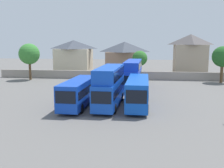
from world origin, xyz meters
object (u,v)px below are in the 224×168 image
Objects in this scene: bus_4 at (111,76)px; tree_right_of_lot at (223,57)px; tree_left_of_lot at (140,59)px; bus_5 at (133,73)px; house_terrace_centre at (124,58)px; bus_2 at (109,84)px; bus_3 at (138,91)px; bus_1 at (79,91)px; tree_behind_wall at (29,54)px; house_terrace_right at (190,54)px; house_terrace_left at (74,57)px.

bus_4 is 22.68m from tree_right_of_lot.
bus_4 is 1.72× the size of tree_left_of_lot.
bus_5 is 12.87m from tree_left_of_lot.
bus_4 is at bearing -92.29° from house_terrace_centre.
tree_left_of_lot is at bearing 175.03° from bus_2.
house_terrace_centre is at bearing 179.63° from bus_4.
bus_4 is (-5.11, 13.58, -0.05)m from bus_3.
bus_1 is 1.33× the size of tree_behind_wall.
house_terrace_centre reaches higher than bus_5.
bus_1 is at bearing -104.72° from tree_left_of_lot.
bus_2 is at bearing -88.71° from house_terrace_centre.
bus_5 is 23.47m from tree_behind_wall.
bus_3 is (7.37, 0.73, 0.10)m from bus_1.
house_terrace_centre is (0.80, 19.93, 2.14)m from bus_4.
bus_3 is (3.55, 0.14, -0.78)m from bus_2.
bus_4 is at bearing -129.96° from house_terrace_right.
bus_2 reaches higher than bus_4.
house_terrace_centre is 16.02m from house_terrace_right.
bus_5 is at bearing -94.10° from tree_left_of_lot.
bus_1 is 26.86m from tree_behind_wall.
bus_5 reaches higher than bus_3.
house_terrace_right is at bearing 149.30° from bus_5.
house_terrace_centre is at bearing -172.37° from bus_3.
bus_3 is 13.37m from bus_5.
tree_right_of_lot reaches higher than tree_left_of_lot.
house_terrace_centre is 1.49× the size of tree_left_of_lot.
bus_4 is at bearing -20.79° from tree_behind_wall.
bus_1 is 14.48m from bus_4.
house_terrace_left reaches higher than bus_4.
bus_3 reaches higher than bus_4.
tree_behind_wall is at bearing -130.95° from bus_3.
bus_1 is at bearing -79.29° from bus_2.
bus_1 is 32.35m from tree_right_of_lot.
tree_right_of_lot reaches higher than bus_3.
house_terrace_left is 1.16× the size of tree_behind_wall.
house_terrace_centre is (3.05, 34.24, 2.19)m from bus_1.
house_terrace_right is at bearing 109.26° from tree_right_of_lot.
bus_3 is 1.15× the size of house_terrace_centre.
bus_1 is 15.31m from bus_5.
tree_right_of_lot reaches higher than bus_2.
house_terrace_left is at bearing 161.04° from tree_right_of_lot.
bus_2 is at bearing 100.33° from bus_1.
house_terrace_right is at bearing 20.45° from tree_behind_wall.
bus_3 is 1.36× the size of tree_behind_wall.
bus_4 is 1.36× the size of tree_behind_wall.
house_terrace_centre is 1.18× the size of tree_behind_wall.
house_terrace_right reaches higher than tree_left_of_lot.
house_terrace_left is at bearing -162.04° from bus_1.
bus_2 is 3.64m from bus_3.
tree_right_of_lot is (15.90, 21.53, 3.08)m from bus_3.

